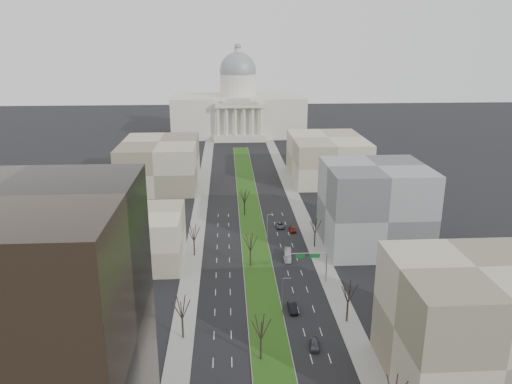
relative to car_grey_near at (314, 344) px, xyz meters
name	(u,v)px	position (x,y,z in m)	size (l,w,h in m)	color
ground	(250,215)	(-8.69, 76.81, -0.76)	(600.00, 600.00, 0.00)	black
median	(251,216)	(-8.69, 75.80, -0.66)	(8.00, 222.03, 0.20)	#999993
sidewalk_left	(195,245)	(-26.19, 51.81, -0.68)	(5.00, 330.00, 0.15)	gray
sidewalk_right	(314,242)	(8.81, 51.81, -0.68)	(5.00, 330.00, 0.15)	gray
capitol	(238,108)	(-8.69, 226.40, 15.55)	(80.00, 46.00, 55.00)	beige
building_glass_tower	(6,342)	(-45.69, -25.19, 19.24)	(34.00, 30.00, 40.00)	black
building_beige_left	(134,238)	(-41.69, 41.81, 6.24)	(26.00, 22.00, 14.00)	tan
building_tan_right	(469,325)	(24.31, -11.19, 10.24)	(26.00, 24.00, 22.00)	gray
building_grey_right	(374,207)	(25.31, 48.81, 11.24)	(28.00, 26.00, 24.00)	#5D6162
building_far_left	(160,163)	(-43.69, 116.81, 8.24)	(30.00, 40.00, 18.00)	gray
building_far_right	(327,158)	(26.31, 121.81, 8.24)	(30.00, 40.00, 18.00)	tan
tree_left_mid	(182,307)	(-25.89, 4.81, 6.24)	(5.40, 5.40, 9.72)	black
tree_left_far	(194,233)	(-25.89, 44.81, 6.08)	(5.28, 5.28, 9.50)	black
tree_right_mid	(348,292)	(8.51, 8.81, 6.40)	(5.52, 5.52, 9.94)	black
tree_right_far	(315,226)	(8.51, 48.81, 5.77)	(5.04, 5.04, 9.07)	black
tree_median_a	(261,327)	(-10.69, -3.19, 6.24)	(5.40, 5.40, 9.72)	black
tree_median_b	(250,242)	(-10.69, 36.81, 6.24)	(5.40, 5.40, 9.72)	black
tree_median_c	(244,196)	(-10.69, 76.81, 6.24)	(5.40, 5.40, 9.72)	black
streetlamp_median_b	(283,296)	(-4.93, 11.81, 4.05)	(1.90, 0.20, 9.16)	gray
streetlamp_median_c	(268,229)	(-4.93, 51.81, 4.05)	(1.90, 0.20, 9.16)	gray
mast_arm_signs	(316,260)	(4.80, 26.84, 5.35)	(9.12, 0.24, 8.09)	gray
car_grey_near	(314,344)	(0.00, 0.00, 0.00)	(1.79, 4.45, 1.52)	#44454B
car_black	(293,307)	(-2.44, 14.00, 0.09)	(1.80, 5.17, 1.70)	black
car_red	(292,229)	(3.63, 61.18, -0.10)	(1.85, 4.54, 1.32)	#65170D
car_grey_far	(280,225)	(0.12, 64.92, -0.03)	(2.42, 5.24, 1.46)	#505158
box_van	(288,255)	(-0.17, 41.31, 0.29)	(1.77, 7.55, 2.10)	silver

